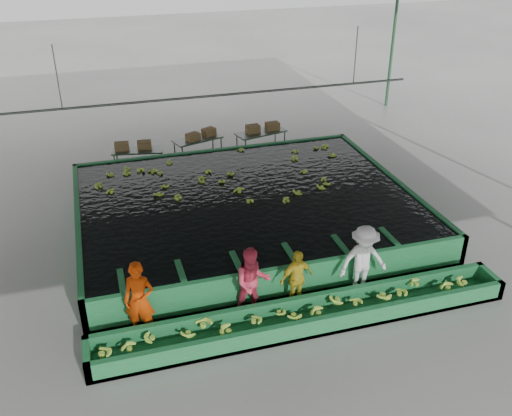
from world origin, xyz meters
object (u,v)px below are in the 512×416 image
object	(u,v)px
worker_c	(296,279)
worker_d	(363,261)
sorting_trough	(307,316)
box_stack_mid	(201,138)
packing_table_mid	(198,149)
worker_a	(139,300)
box_stack_left	(133,149)
worker_b	(252,282)
packing_table_right	(261,142)
flotation_tank	(247,209)
box_stack_right	(263,131)
packing_table_left	(139,160)

from	to	relation	value
worker_c	worker_d	bearing A→B (deg)	-13.41
sorting_trough	box_stack_mid	xyz separation A→B (m)	(-0.28, 10.43, 0.59)
worker_c	box_stack_mid	size ratio (longest dim) A/B	1.21
box_stack_mid	worker_d	bearing A→B (deg)	-78.06
packing_table_mid	box_stack_mid	xyz separation A→B (m)	(0.14, 0.03, 0.42)
worker_a	box_stack_left	size ratio (longest dim) A/B	1.44
worker_a	worker_b	xyz separation A→B (m)	(2.61, 0.00, -0.05)
worker_a	packing_table_right	world-z (taller)	worker_a
sorting_trough	packing_table_mid	world-z (taller)	packing_table_mid
worker_c	packing_table_mid	size ratio (longest dim) A/B	0.83
sorting_trough	worker_c	bearing A→B (deg)	88.62
worker_b	packing_table_right	xyz separation A→B (m)	(3.13, 9.47, -0.44)
flotation_tank	worker_d	distance (m)	4.67
packing_table_mid	box_stack_right	world-z (taller)	box_stack_right
worker_b	sorting_trough	bearing A→B (deg)	-32.12
packing_table_mid	worker_a	bearing A→B (deg)	-108.82
worker_b	box_stack_left	world-z (taller)	worker_b
box_stack_mid	box_stack_right	distance (m)	2.42
packing_table_left	worker_d	bearing A→B (deg)	-63.94
flotation_tank	packing_table_right	world-z (taller)	flotation_tank
box_stack_mid	box_stack_right	world-z (taller)	box_stack_right
worker_b	worker_c	distance (m)	1.11
sorting_trough	box_stack_right	xyz separation A→B (m)	(2.15, 10.33, 0.64)
worker_c	packing_table_left	distance (m)	9.57
flotation_tank	packing_table_mid	bearing A→B (deg)	94.51
worker_c	box_stack_left	bearing A→B (deg)	93.92
packing_table_mid	box_stack_right	size ratio (longest dim) A/B	1.39
worker_d	box_stack_right	size ratio (longest dim) A/B	1.42
packing_table_left	packing_table_right	size ratio (longest dim) A/B	0.93
box_stack_right	worker_a	bearing A→B (deg)	-121.47
packing_table_left	packing_table_mid	world-z (taller)	packing_table_mid
packing_table_mid	box_stack_left	xyz separation A→B (m)	(-2.44, -0.36, 0.41)
worker_d	packing_table_mid	world-z (taller)	worker_d
packing_table_left	box_stack_left	bearing A→B (deg)	152.06
flotation_tank	worker_b	bearing A→B (deg)	-104.11
sorting_trough	packing_table_left	xyz separation A→B (m)	(-2.72, 9.96, 0.16)
box_stack_right	packing_table_left	bearing A→B (deg)	-175.60
sorting_trough	worker_d	distance (m)	2.06
packing_table_left	packing_table_mid	size ratio (longest dim) A/B	0.98
worker_b	box_stack_mid	distance (m)	9.66
packing_table_left	packing_table_mid	xyz separation A→B (m)	(2.30, 0.44, 0.01)
worker_a	packing_table_mid	distance (m)	10.15
packing_table_mid	worker_c	bearing A→B (deg)	-87.39
worker_c	box_stack_right	world-z (taller)	worker_c
worker_a	box_stack_left	distance (m)	9.27
sorting_trough	box_stack_right	distance (m)	10.57
box_stack_left	box_stack_mid	distance (m)	2.62
sorting_trough	worker_d	bearing A→B (deg)	24.44
worker_b	box_stack_left	xyz separation A→B (m)	(-1.78, 9.24, -0.06)
worker_a	worker_d	distance (m)	5.45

